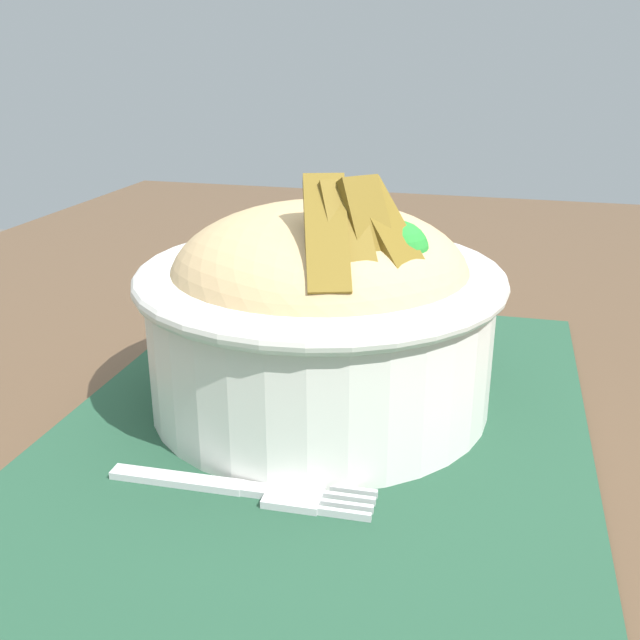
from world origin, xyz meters
TOP-DOWN VIEW (x-y plane):
  - table at (0.00, 0.00)m, footprint 1.38×0.93m
  - placemat at (0.00, 0.00)m, footprint 0.41×0.29m
  - bowl at (-0.03, -0.01)m, footprint 0.22×0.22m
  - fork at (0.07, -0.01)m, footprint 0.02×0.13m

SIDE VIEW (x-z plane):
  - table at x=0.00m, z-range 0.31..1.06m
  - placemat at x=0.00m, z-range 0.74..0.75m
  - fork at x=0.07m, z-range 0.75..0.75m
  - bowl at x=-0.03m, z-range 0.74..0.87m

